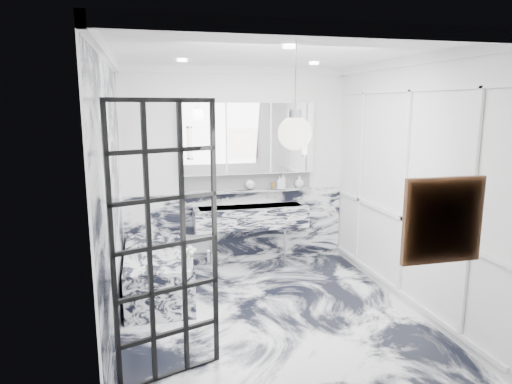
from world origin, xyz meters
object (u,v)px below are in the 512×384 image
object	(u,v)px
crittall_door	(167,245)
mirror_cabinet	(248,138)
trough_sink	(251,217)
bathtub	(158,272)

from	to	relation	value
crittall_door	mirror_cabinet	xyz separation A→B (m)	(1.27, 2.63, 0.66)
trough_sink	mirror_cabinet	xyz separation A→B (m)	(-0.00, 0.17, 1.09)
mirror_cabinet	bathtub	bearing A→B (deg)	-147.94
mirror_cabinet	trough_sink	bearing A→B (deg)	-90.00
bathtub	trough_sink	bearing A→B (deg)	26.48
crittall_door	trough_sink	world-z (taller)	crittall_door
bathtub	mirror_cabinet	bearing A→B (deg)	32.06
trough_sink	bathtub	world-z (taller)	trough_sink
crittall_door	mirror_cabinet	bearing A→B (deg)	44.89
mirror_cabinet	bathtub	xyz separation A→B (m)	(-1.32, -0.83, -1.54)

